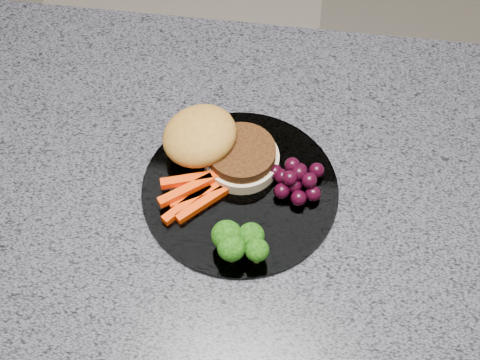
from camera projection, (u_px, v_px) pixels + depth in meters
name	position (u px, v px, depth m)	size (l,w,h in m)	color
island_cabinet	(299.00, 322.00, 1.28)	(1.20, 0.60, 0.86)	#58311E
countertop	(323.00, 196.00, 0.90)	(1.20, 0.60, 0.04)	#54545F
plate	(240.00, 190.00, 0.88)	(0.26, 0.26, 0.01)	white
burger	(214.00, 145.00, 0.89)	(0.17, 0.12, 0.06)	beige
carrot_sticks	(192.00, 193.00, 0.87)	(0.09, 0.09, 0.02)	#F63B04
broccoli	(238.00, 241.00, 0.81)	(0.07, 0.05, 0.05)	olive
grape_bunch	(297.00, 180.00, 0.87)	(0.08, 0.07, 0.04)	black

